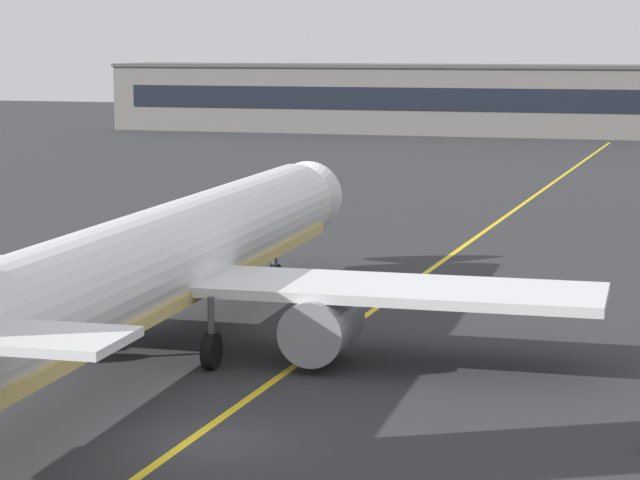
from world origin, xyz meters
The scene contains 4 objects.
ground_plane centered at (0.00, 0.00, 0.00)m, with size 400.00×400.00×0.00m, color #2D2D30.
taxiway_centreline centered at (0.00, 30.00, 0.00)m, with size 0.30×180.00×0.01m, color yellow.
airliner_foreground centered at (-5.76, 9.59, 3.37)m, with size 32.17×41.50×11.65m.
safety_cone_by_nose_gear centered at (-5.04, 26.20, 0.26)m, with size 0.44×0.44×0.55m.
Camera 1 is at (13.44, -33.28, 11.27)m, focal length 72.61 mm.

